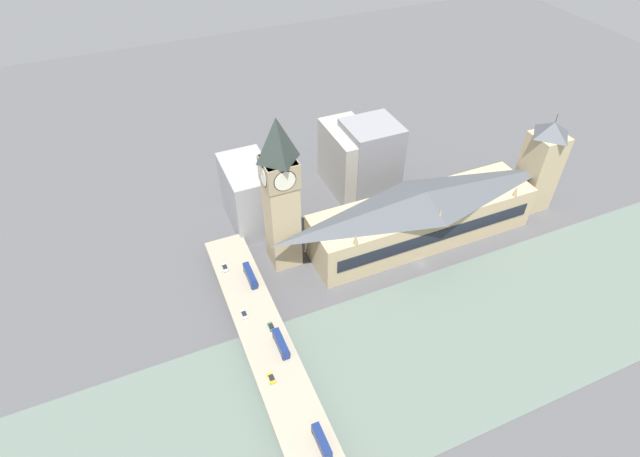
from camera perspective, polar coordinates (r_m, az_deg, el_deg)
ground_plane at (r=222.72m, az=11.53°, el=-4.04°), size 600.00×600.00×0.00m
river_water at (r=203.47m, az=17.52°, el=-11.27°), size 67.41×360.00×0.30m
parliament_hall at (r=226.65m, az=11.63°, el=1.43°), size 25.31×103.32×26.46m
clock_tower at (r=196.66m, az=-4.55°, el=4.18°), size 13.43×13.43×69.87m
victoria_tower at (r=257.54m, az=23.83°, el=6.57°), size 14.38×14.38×49.93m
road_bridge at (r=173.89m, az=-3.49°, el=-18.76°), size 166.82×16.86×6.39m
double_decker_bus_lead at (r=181.24m, az=-4.51°, el=-12.95°), size 11.46×2.66×4.61m
double_decker_bus_mid at (r=203.30m, az=-8.00°, el=-5.31°), size 11.75×2.61×4.89m
double_decker_bus_rear at (r=162.74m, az=0.19°, el=-23.14°), size 10.70×2.58×4.75m
car_northbound_mid at (r=193.08m, az=-8.69°, el=-9.66°), size 4.30×1.78×1.39m
car_northbound_tail at (r=188.29m, az=-5.60°, el=-11.09°), size 3.85×1.81×1.28m
car_southbound_lead at (r=210.90m, az=-10.84°, el=-4.39°), size 4.65×1.89×1.29m
car_southbound_mid at (r=176.00m, az=-5.59°, el=-16.64°), size 4.22×1.83×1.38m
city_block_west at (r=251.01m, az=5.75°, el=8.06°), size 24.07×25.50×36.90m
city_block_center at (r=251.87m, az=3.20°, el=7.87°), size 33.26×18.72×33.39m
city_block_east at (r=231.42m, az=-8.08°, el=3.76°), size 32.03×19.75×31.71m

